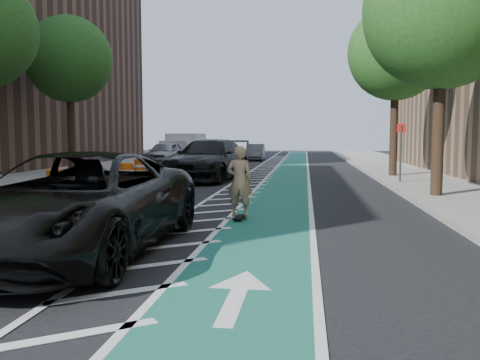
% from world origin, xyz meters
% --- Properties ---
extents(ground, '(120.00, 120.00, 0.00)m').
position_xyz_m(ground, '(0.00, 0.00, 0.00)').
color(ground, black).
rests_on(ground, ground).
extents(bike_lane, '(2.00, 90.00, 0.01)m').
position_xyz_m(bike_lane, '(3.00, 10.00, 0.01)').
color(bike_lane, '#1C6353').
rests_on(bike_lane, ground).
extents(buffer_strip, '(1.40, 90.00, 0.01)m').
position_xyz_m(buffer_strip, '(1.50, 10.00, 0.01)').
color(buffer_strip, silver).
rests_on(buffer_strip, ground).
extents(sidewalk_right, '(5.00, 90.00, 0.15)m').
position_xyz_m(sidewalk_right, '(9.50, 10.00, 0.07)').
color(sidewalk_right, gray).
rests_on(sidewalk_right, ground).
extents(curb_right, '(0.12, 90.00, 0.16)m').
position_xyz_m(curb_right, '(7.05, 10.00, 0.08)').
color(curb_right, gray).
rests_on(curb_right, ground).
extents(curb_left, '(0.12, 90.00, 0.16)m').
position_xyz_m(curb_left, '(-7.05, 10.00, 0.08)').
color(curb_left, gray).
rests_on(curb_left, ground).
extents(tree_r_c, '(4.20, 4.20, 7.90)m').
position_xyz_m(tree_r_c, '(7.90, 8.00, 5.77)').
color(tree_r_c, '#382619').
rests_on(tree_r_c, ground).
extents(tree_r_d, '(4.20, 4.20, 7.90)m').
position_xyz_m(tree_r_d, '(7.90, 16.00, 5.77)').
color(tree_r_d, '#382619').
rests_on(tree_r_d, ground).
extents(tree_l_d, '(4.20, 4.20, 7.90)m').
position_xyz_m(tree_l_d, '(-7.90, 16.00, 5.77)').
color(tree_l_d, '#382619').
rests_on(tree_l_d, ground).
extents(sign_post, '(0.35, 0.08, 2.47)m').
position_xyz_m(sign_post, '(7.60, 12.00, 1.35)').
color(sign_post, '#4C4C4C').
rests_on(sign_post, ground).
extents(skateboard, '(0.26, 0.72, 0.09)m').
position_xyz_m(skateboard, '(2.30, 2.97, 0.08)').
color(skateboard, black).
rests_on(skateboard, ground).
extents(skateboarder, '(0.65, 0.46, 1.68)m').
position_xyz_m(skateboarder, '(2.30, 2.97, 0.93)').
color(skateboarder, tan).
rests_on(skateboarder, skateboard).
extents(suv_near, '(2.96, 6.25, 1.72)m').
position_xyz_m(suv_near, '(0.00, -0.75, 0.86)').
color(suv_near, black).
rests_on(suv_near, ground).
extents(suv_far, '(3.39, 6.64, 1.84)m').
position_xyz_m(suv_far, '(-0.49, 13.75, 0.92)').
color(suv_far, black).
rests_on(suv_far, ground).
extents(car_silver, '(2.33, 4.88, 1.61)m').
position_xyz_m(car_silver, '(-5.68, 24.91, 0.81)').
color(car_silver, '#98979C').
rests_on(car_silver, ground).
extents(car_grey, '(1.52, 4.08, 1.33)m').
position_xyz_m(car_grey, '(-0.18, 32.04, 0.67)').
color(car_grey, '#59595E').
rests_on(car_grey, ground).
extents(box_truck, '(2.59, 5.34, 2.17)m').
position_xyz_m(box_truck, '(-5.75, 30.62, 1.00)').
color(box_truck, silver).
rests_on(box_truck, ground).
extents(barrel_a, '(0.70, 0.70, 0.95)m').
position_xyz_m(barrel_a, '(-3.80, 5.91, 0.45)').
color(barrel_a, '#DC590B').
rests_on(barrel_a, ground).
extents(barrel_b, '(0.67, 0.67, 0.92)m').
position_xyz_m(barrel_b, '(-3.23, 10.54, 0.43)').
color(barrel_b, '#EB5F0C').
rests_on(barrel_b, ground).
extents(barrel_c, '(0.65, 0.65, 0.88)m').
position_xyz_m(barrel_c, '(-4.00, 14.50, 0.42)').
color(barrel_c, '#E3570B').
rests_on(barrel_c, ground).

